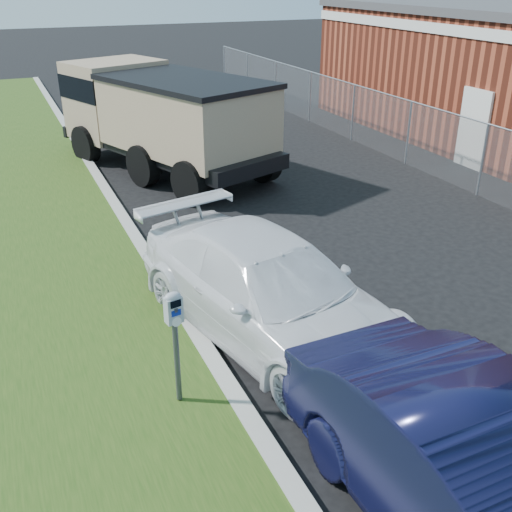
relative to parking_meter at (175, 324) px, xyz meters
name	(u,v)px	position (x,y,z in m)	size (l,w,h in m)	color
ground	(360,321)	(3.29, 0.88, -1.27)	(120.00, 120.00, 0.00)	black
chainlink_fence	(410,121)	(9.29, 7.88, -0.01)	(0.06, 30.06, 30.00)	slate
parking_meter	(175,324)	(0.00, 0.00, 0.00)	(0.24, 0.18, 1.56)	#3F4247
white_wagon	(269,289)	(1.80, 1.18, -0.50)	(2.16, 5.31, 1.54)	white
navy_sedan	(489,491)	(2.01, -3.20, -0.47)	(1.71, 4.89, 1.61)	black
dump_truck	(159,114)	(2.61, 10.24, 0.28)	(4.89, 7.50, 2.76)	black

